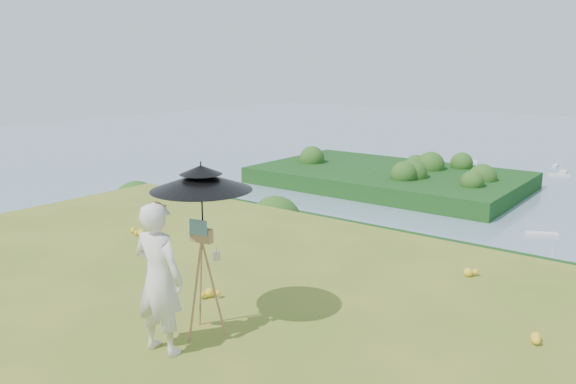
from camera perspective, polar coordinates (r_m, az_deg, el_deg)
The scene contains 8 objects.
ground at distance 6.99m, azimuth -22.85°, elevation -15.91°, with size 14.00×14.00×0.00m, color #5A7722.
peninsula at distance 180.12m, azimuth 10.18°, elevation 2.22°, with size 90.00×60.00×12.00m, color #0E360F, non-canonical shape.
slope_trees at distance 42.40m, azimuth 26.94°, elevation -14.22°, with size 110.00×50.00×6.00m, color #1C4E17, non-canonical shape.
wildflowers at distance 7.07m, azimuth -21.09°, elevation -14.87°, with size 10.00×10.50×0.12m, color yellow, non-canonical shape.
painter at distance 6.56m, azimuth -12.99°, elevation -8.56°, with size 0.65×0.43×1.78m, color silver.
field_easel at distance 6.93m, azimuth -8.64°, elevation -8.56°, with size 0.56×0.56×1.47m, color #925D3D, non-canonical shape.
sun_umbrella at distance 6.67m, azimuth -8.74°, elevation -0.90°, with size 1.20×1.20×0.94m, color black, non-canonical shape.
painter_cap at distance 6.30m, azimuth -13.37°, elevation -1.41°, with size 0.20×0.24×0.10m, color #CB716F, non-canonical shape.
Camera 1 is at (5.49, -2.88, 3.24)m, focal length 35.00 mm.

